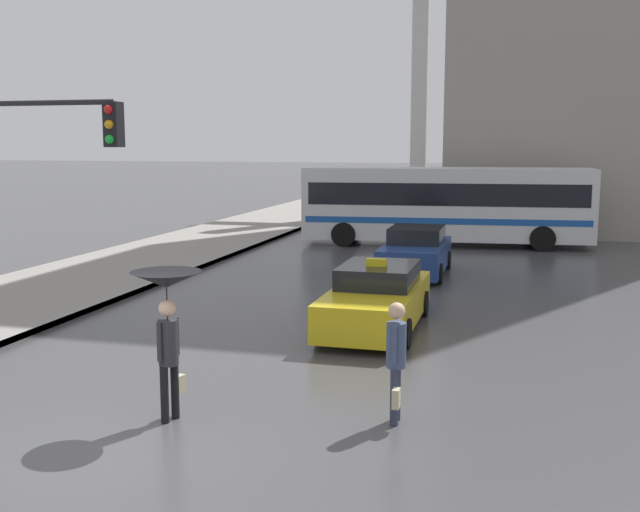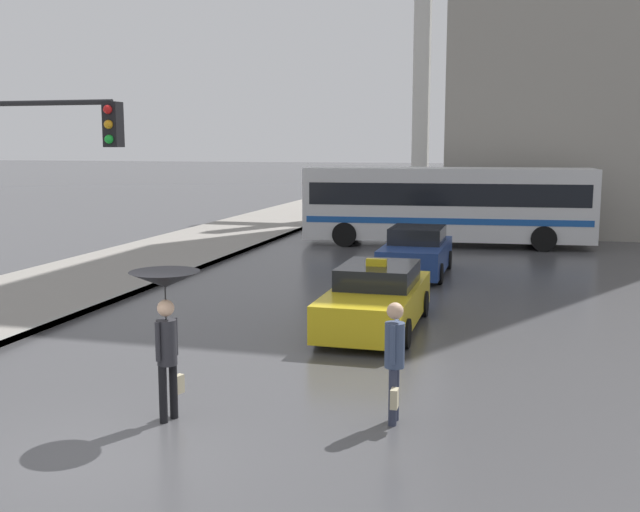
# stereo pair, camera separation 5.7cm
# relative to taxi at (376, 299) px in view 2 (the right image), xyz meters

# --- Properties ---
(ground_plane) EXTENTS (300.00, 300.00, 0.00)m
(ground_plane) POSITION_rel_taxi_xyz_m (-2.20, -7.78, -0.65)
(ground_plane) COLOR #424244
(taxi) EXTENTS (1.91, 4.65, 1.54)m
(taxi) POSITION_rel_taxi_xyz_m (0.00, 0.00, 0.00)
(taxi) COLOR gold
(taxi) RESTS_ON ground_plane
(sedan_red) EXTENTS (1.91, 4.28, 1.47)m
(sedan_red) POSITION_rel_taxi_xyz_m (-0.08, 6.98, 0.03)
(sedan_red) COLOR navy
(sedan_red) RESTS_ON ground_plane
(city_bus) EXTENTS (11.37, 3.47, 3.07)m
(city_bus) POSITION_rel_taxi_xyz_m (0.13, 14.14, 1.06)
(city_bus) COLOR silver
(city_bus) RESTS_ON ground_plane
(pedestrian_with_umbrella) EXTENTS (1.02, 1.02, 2.21)m
(pedestrian_with_umbrella) POSITION_rel_taxi_xyz_m (-1.89, -6.27, 1.12)
(pedestrian_with_umbrella) COLOR black
(pedestrian_with_umbrella) RESTS_ON ground_plane
(pedestrian_man) EXTENTS (0.29, 0.57, 1.78)m
(pedestrian_man) POSITION_rel_taxi_xyz_m (1.31, -5.52, 0.37)
(pedestrian_man) COLOR #2D3347
(pedestrian_man) RESTS_ON ground_plane
(traffic_light) EXTENTS (3.83, 0.38, 5.05)m
(traffic_light) POSITION_rel_taxi_xyz_m (-6.15, -3.68, 2.90)
(traffic_light) COLOR black
(traffic_light) RESTS_ON ground_plane
(monument_cross) EXTENTS (8.94, 0.90, 20.32)m
(monument_cross) POSITION_rel_taxi_xyz_m (-2.78, 28.10, 10.88)
(monument_cross) COLOR white
(monument_cross) RESTS_ON ground_plane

